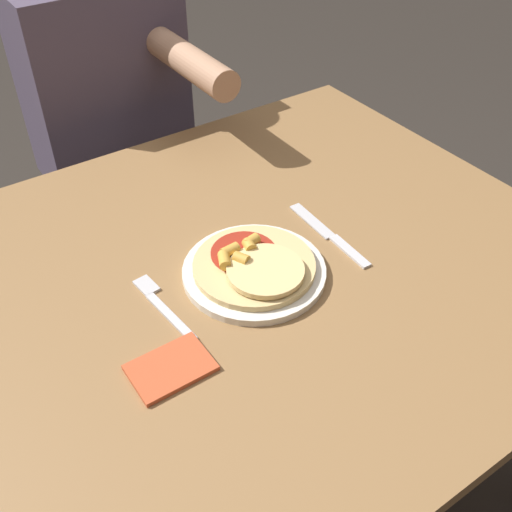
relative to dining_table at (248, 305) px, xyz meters
name	(u,v)px	position (x,y,z in m)	size (l,w,h in m)	color
ground_plane	(250,480)	(0.00, 0.00, -0.63)	(8.00, 8.00, 0.00)	#2D2823
dining_table	(248,305)	(0.00, 0.00, 0.00)	(1.19, 0.99, 0.72)	olive
plate	(256,270)	(0.00, -0.02, 0.10)	(0.25, 0.25, 0.01)	silver
pizza	(257,264)	(0.00, -0.03, 0.12)	(0.21, 0.21, 0.04)	#DBBC7A
fork	(161,304)	(-0.17, 0.00, 0.10)	(0.03, 0.18, 0.00)	silver
knife	(330,235)	(0.18, -0.01, 0.10)	(0.03, 0.22, 0.00)	silver
napkin	(171,368)	(-0.22, -0.13, 0.10)	(0.12, 0.08, 0.01)	#C6512D
person_diner	(110,108)	(0.06, 0.74, 0.07)	(0.38, 0.52, 1.19)	#2D2D38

